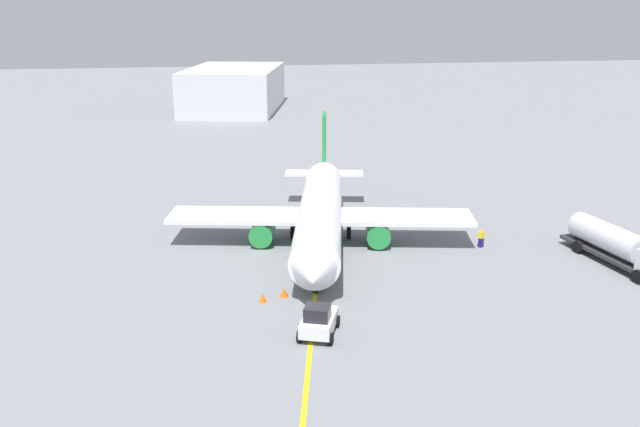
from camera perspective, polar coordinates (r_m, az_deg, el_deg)
The scene contains 9 objects.
ground_plane at distance 61.48m, azimuth -0.00°, elevation -2.68°, with size 400.00×400.00×0.00m, color slate.
airplane at distance 61.07m, azimuth 0.01°, elevation -0.11°, with size 32.99×27.78×9.81m.
fuel_tanker at distance 61.70m, azimuth 23.52°, elevation -2.36°, with size 11.37×3.91×3.15m.
pushback_tug at distance 44.86m, azimuth -0.13°, elevation -8.95°, with size 4.08×3.37×2.20m.
refueling_worker at distance 62.50m, azimuth 13.32°, elevation -2.02°, with size 0.59×0.63×1.71m.
safety_cone_nose at distance 50.82m, azimuth -3.01°, elevation -6.59°, with size 0.62×0.62×0.69m, color #F2590F.
safety_cone_wingtip at distance 50.08m, azimuth -4.79°, elevation -7.02°, with size 0.58×0.58×0.65m, color #F2590F.
distant_hangar at distance 146.05m, azimuth -7.17°, elevation 10.31°, with size 34.83×24.57×8.66m.
taxi_line_marking at distance 61.47m, azimuth -0.00°, elevation -2.67°, with size 60.53×0.30×0.01m, color yellow.
Camera 1 is at (56.99, -10.56, 20.50)m, focal length 38.32 mm.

